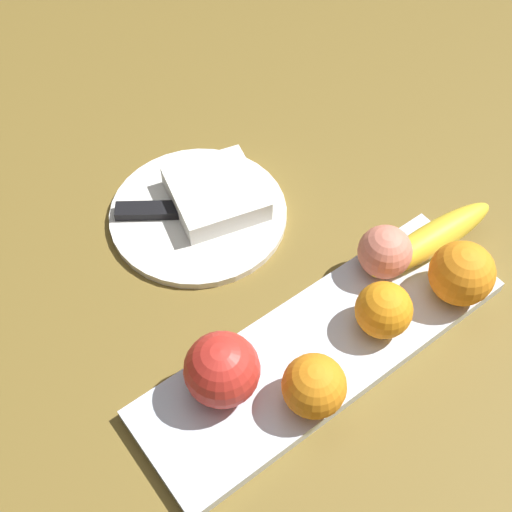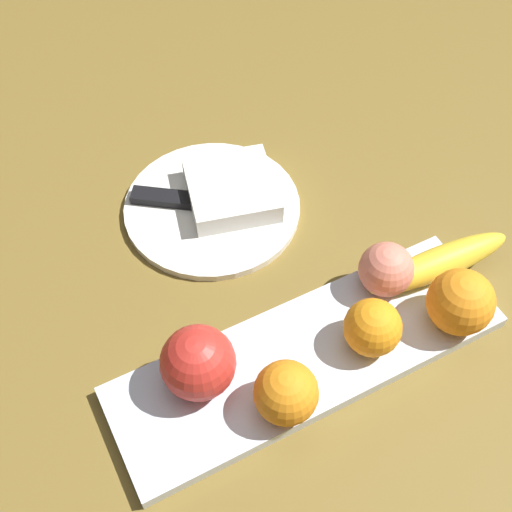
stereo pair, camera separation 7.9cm
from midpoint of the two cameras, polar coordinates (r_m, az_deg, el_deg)
ground_plane at (r=0.77m, az=8.88°, el=-9.12°), size 2.40×2.40×0.00m
fruit_tray at (r=0.76m, az=7.38°, el=-8.62°), size 0.45×0.14×0.02m
apple at (r=0.70m, az=-1.72°, el=-9.29°), size 0.08×0.08×0.08m
banana at (r=0.83m, az=17.93°, el=-0.75°), size 0.19×0.05×0.04m
orange_near_apple at (r=0.75m, az=12.88°, el=-6.16°), size 0.06×0.06×0.06m
orange_near_banana at (r=0.79m, az=19.77°, el=-3.90°), size 0.08×0.08×0.08m
orange_center at (r=0.69m, az=5.87°, el=-11.73°), size 0.07×0.07×0.07m
peach at (r=0.79m, az=13.80°, el=-1.30°), size 0.06×0.06×0.06m
dinner_plate at (r=0.89m, az=-1.22°, el=4.00°), size 0.23×0.23×0.01m
folded_napkin at (r=0.88m, az=0.45°, el=5.53°), size 0.14×0.14×0.03m
knife at (r=0.88m, az=-4.21°, el=4.62°), size 0.16×0.12×0.01m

